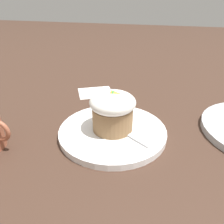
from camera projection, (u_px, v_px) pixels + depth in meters
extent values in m
plane|color=#3D281E|center=(113.00, 134.00, 0.48)|extent=(4.00, 4.00, 0.00)
cylinder|color=white|center=(113.00, 131.00, 0.47)|extent=(0.23, 0.23, 0.01)
cylinder|color=olive|center=(112.00, 118.00, 0.46)|extent=(0.09, 0.09, 0.05)
ellipsoid|color=white|center=(112.00, 102.00, 0.44)|extent=(0.10, 0.10, 0.04)
cone|color=orange|center=(117.00, 93.00, 0.43)|extent=(0.02, 0.01, 0.01)
sphere|color=green|center=(111.00, 93.00, 0.43)|extent=(0.01, 0.01, 0.01)
cube|color=#B7B7BC|center=(133.00, 137.00, 0.44)|extent=(0.08, 0.05, 0.00)
ellipsoid|color=#B7B7BC|center=(114.00, 126.00, 0.47)|extent=(0.05, 0.05, 0.01)
torus|color=#9E563D|center=(0.00, 131.00, 0.41)|extent=(0.05, 0.01, 0.05)
cube|color=white|center=(95.00, 92.00, 0.68)|extent=(0.13, 0.12, 0.00)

